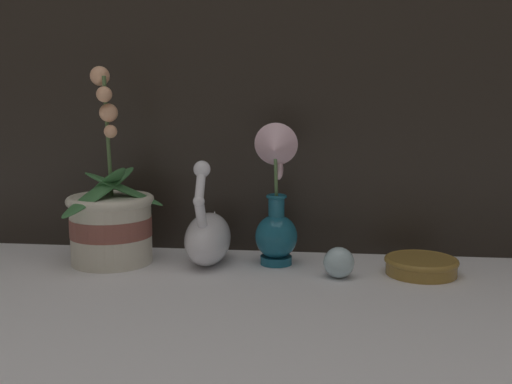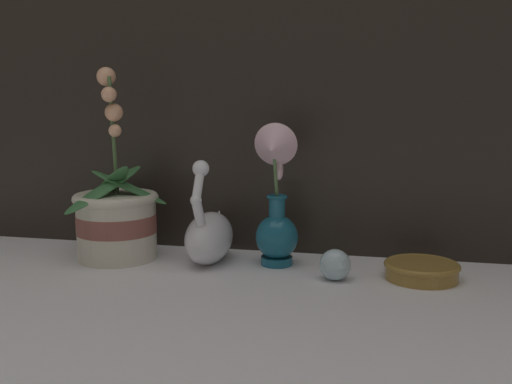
{
  "view_description": "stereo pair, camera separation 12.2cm",
  "coord_description": "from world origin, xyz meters",
  "px_view_note": "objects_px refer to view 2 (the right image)",
  "views": [
    {
      "loc": [
        0.13,
        -1.08,
        0.34
      ],
      "look_at": [
        -0.01,
        0.12,
        0.15
      ],
      "focal_mm": 42.0,
      "sensor_mm": 36.0,
      "label": 1
    },
    {
      "loc": [
        0.25,
        -1.05,
        0.34
      ],
      "look_at": [
        -0.01,
        0.12,
        0.15
      ],
      "focal_mm": 42.0,
      "sensor_mm": 36.0,
      "label": 2
    }
  ],
  "objects_px": {
    "orchid_potted_plant": "(116,217)",
    "amber_dish": "(422,269)",
    "swan_figurine": "(209,234)",
    "glass_sphere": "(335,265)",
    "blue_vase": "(276,209)"
  },
  "relations": [
    {
      "from": "blue_vase",
      "to": "glass_sphere",
      "type": "distance_m",
      "value": 0.17
    },
    {
      "from": "orchid_potted_plant",
      "to": "amber_dish",
      "type": "distance_m",
      "value": 0.64
    },
    {
      "from": "glass_sphere",
      "to": "amber_dish",
      "type": "bearing_deg",
      "value": 14.26
    },
    {
      "from": "swan_figurine",
      "to": "blue_vase",
      "type": "height_order",
      "value": "blue_vase"
    },
    {
      "from": "swan_figurine",
      "to": "amber_dish",
      "type": "bearing_deg",
      "value": -3.42
    },
    {
      "from": "swan_figurine",
      "to": "amber_dish",
      "type": "distance_m",
      "value": 0.44
    },
    {
      "from": "glass_sphere",
      "to": "amber_dish",
      "type": "distance_m",
      "value": 0.17
    },
    {
      "from": "glass_sphere",
      "to": "amber_dish",
      "type": "height_order",
      "value": "glass_sphere"
    },
    {
      "from": "swan_figurine",
      "to": "blue_vase",
      "type": "xyz_separation_m",
      "value": [
        0.14,
        0.0,
        0.06
      ]
    },
    {
      "from": "amber_dish",
      "to": "swan_figurine",
      "type": "bearing_deg",
      "value": 176.58
    },
    {
      "from": "orchid_potted_plant",
      "to": "amber_dish",
      "type": "xyz_separation_m",
      "value": [
        0.64,
        -0.01,
        -0.07
      ]
    },
    {
      "from": "orchid_potted_plant",
      "to": "swan_figurine",
      "type": "relative_size",
      "value": 1.83
    },
    {
      "from": "orchid_potted_plant",
      "to": "blue_vase",
      "type": "xyz_separation_m",
      "value": [
        0.35,
        0.01,
        0.03
      ]
    },
    {
      "from": "orchid_potted_plant",
      "to": "swan_figurine",
      "type": "height_order",
      "value": "orchid_potted_plant"
    },
    {
      "from": "glass_sphere",
      "to": "amber_dish",
      "type": "relative_size",
      "value": 0.42
    }
  ]
}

